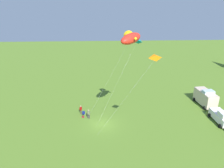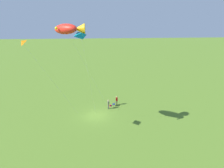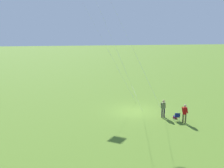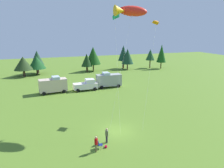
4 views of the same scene
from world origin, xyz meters
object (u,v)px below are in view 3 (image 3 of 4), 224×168
object	(u,v)px
folding_chair	(177,116)
backpack_on_grass	(175,117)
person_kite_flyer	(163,107)
person_spectator	(185,112)

from	to	relation	value
folding_chair	backpack_on_grass	world-z (taller)	folding_chair
backpack_on_grass	person_kite_flyer	bearing A→B (deg)	67.67
person_kite_flyer	backpack_on_grass	size ratio (longest dim) A/B	5.44
person_kite_flyer	folding_chair	distance (m)	1.57
person_kite_flyer	backpack_on_grass	xyz separation A→B (m)	(-0.42, -1.03, -0.91)
person_spectator	backpack_on_grass	bearing A→B (deg)	46.06
person_kite_flyer	folding_chair	bearing A→B (deg)	-146.32
folding_chair	backpack_on_grass	distance (m)	0.80
folding_chair	person_spectator	bearing A→B (deg)	-129.40
folding_chair	backpack_on_grass	size ratio (longest dim) A/B	2.56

